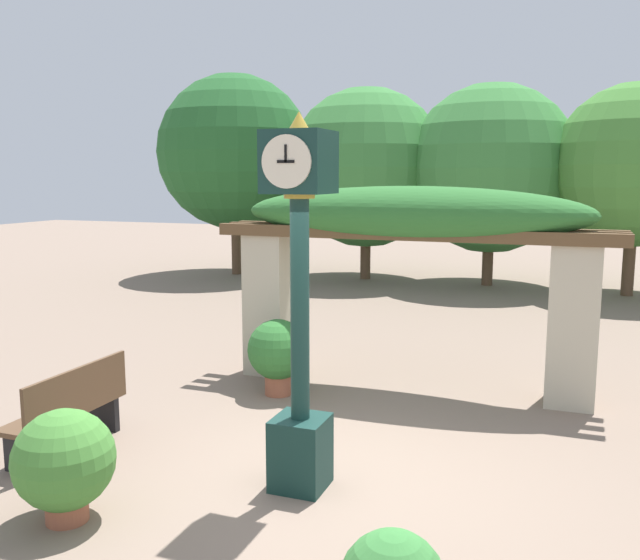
{
  "coord_description": "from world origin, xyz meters",
  "views": [
    {
      "loc": [
        1.99,
        -5.65,
        2.79
      ],
      "look_at": [
        -0.22,
        0.23,
        1.84
      ],
      "focal_mm": 38.0,
      "sensor_mm": 36.0,
      "label": 1
    }
  ],
  "objects_px": {
    "park_bench": "(69,410)",
    "potted_plant_near_right": "(278,352)",
    "potted_plant_near_left": "(64,462)",
    "pedestal_clock": "(300,304)"
  },
  "relations": [
    {
      "from": "park_bench",
      "to": "potted_plant_near_right",
      "type": "bearing_deg",
      "value": 152.67
    },
    {
      "from": "potted_plant_near_left",
      "to": "park_bench",
      "type": "distance_m",
      "value": 1.53
    },
    {
      "from": "potted_plant_near_right",
      "to": "park_bench",
      "type": "relative_size",
      "value": 0.67
    },
    {
      "from": "pedestal_clock",
      "to": "potted_plant_near_left",
      "type": "bearing_deg",
      "value": -141.46
    },
    {
      "from": "pedestal_clock",
      "to": "potted_plant_near_right",
      "type": "relative_size",
      "value": 3.38
    },
    {
      "from": "potted_plant_near_left",
      "to": "pedestal_clock",
      "type": "bearing_deg",
      "value": 38.54
    },
    {
      "from": "potted_plant_near_left",
      "to": "park_bench",
      "type": "relative_size",
      "value": 0.63
    },
    {
      "from": "pedestal_clock",
      "to": "park_bench",
      "type": "height_order",
      "value": "pedestal_clock"
    },
    {
      "from": "pedestal_clock",
      "to": "park_bench",
      "type": "xyz_separation_m",
      "value": [
        -2.53,
        -0.06,
        -1.26
      ]
    },
    {
      "from": "potted_plant_near_left",
      "to": "park_bench",
      "type": "height_order",
      "value": "potted_plant_near_left"
    }
  ]
}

